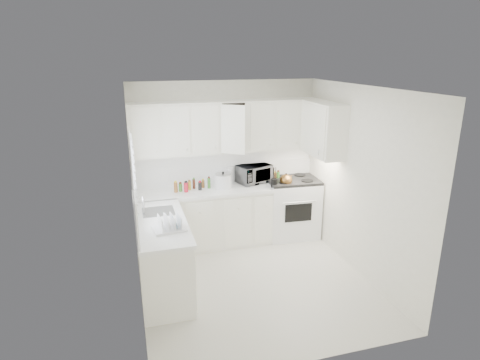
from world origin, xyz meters
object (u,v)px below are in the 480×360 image
object	(u,v)px
stove	(292,199)
dish_rack	(169,222)
rice_cooker	(223,180)
tea_kettle	(286,179)
microwave	(254,172)
utensil_crock	(274,177)

from	to	relation	value
stove	dish_rack	distance (m)	2.62
stove	rice_cooker	world-z (taller)	stove
stove	dish_rack	xyz separation A→B (m)	(-2.19, -1.38, 0.41)
tea_kettle	microwave	world-z (taller)	microwave
stove	rice_cooker	size ratio (longest dim) A/B	4.84
stove	tea_kettle	distance (m)	0.48
rice_cooker	tea_kettle	bearing A→B (deg)	-7.57
tea_kettle	utensil_crock	size ratio (longest dim) A/B	0.73
stove	microwave	distance (m)	0.80
dish_rack	tea_kettle	bearing A→B (deg)	23.78
stove	microwave	bearing A→B (deg)	169.20
rice_cooker	utensil_crock	world-z (taller)	utensil_crock
tea_kettle	microwave	distance (m)	0.55
tea_kettle	utensil_crock	world-z (taller)	utensil_crock
tea_kettle	utensil_crock	xyz separation A→B (m)	(-0.21, -0.03, 0.07)
tea_kettle	rice_cooker	size ratio (longest dim) A/B	0.95
stove	microwave	world-z (taller)	microwave
tea_kettle	rice_cooker	xyz separation A→B (m)	(-1.00, 0.17, 0.03)
stove	tea_kettle	size ratio (longest dim) A/B	5.10
utensil_crock	dish_rack	distance (m)	2.16
stove	tea_kettle	bearing A→B (deg)	-134.52
tea_kettle	dish_rack	world-z (taller)	tea_kettle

